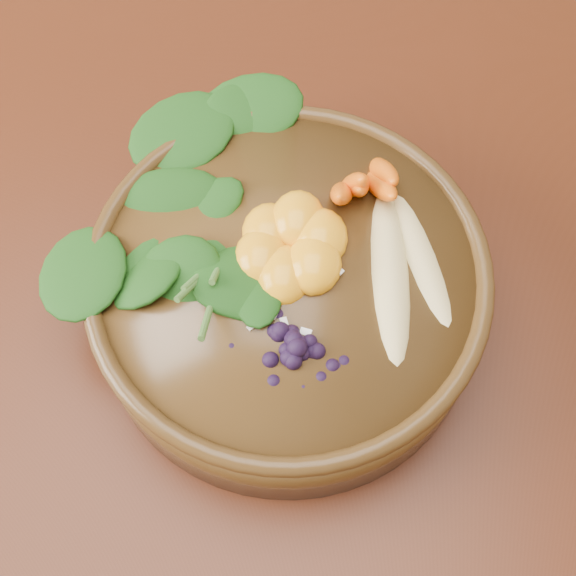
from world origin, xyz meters
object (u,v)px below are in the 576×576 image
carrot_cluster (362,146)px  blueberry_pile (292,338)px  banana_halves (408,256)px  kale_heap (225,182)px  stoneware_bowl (288,294)px  mandarin_cluster (291,237)px  dining_table (7,292)px

carrot_cluster → blueberry_pile: (-0.03, -0.13, -0.02)m
banana_halves → kale_heap: bearing=156.5°
stoneware_bowl → kale_heap: bearing=132.2°
carrot_cluster → mandarin_cluster: bearing=-129.8°
stoneware_bowl → banana_halves: size_ratio=1.75×
kale_heap → blueberry_pile: kale_heap is taller
carrot_cluster → banana_halves: bearing=-66.9°
dining_table → kale_heap: 0.28m
mandarin_cluster → blueberry_pile: bearing=-83.9°
stoneware_bowl → mandarin_cluster: mandarin_cluster is taller
mandarin_cluster → dining_table: bearing=174.8°
dining_table → mandarin_cluster: size_ratio=18.70×
dining_table → mandarin_cluster: (0.25, -0.02, 0.18)m
dining_table → banana_halves: size_ratio=10.41×
dining_table → kale_heap: size_ratio=9.06×
banana_halves → blueberry_pile: size_ratio=1.23×
dining_table → stoneware_bowl: (0.25, -0.04, 0.13)m
stoneware_bowl → carrot_cluster: carrot_cluster is taller
carrot_cluster → blueberry_pile: bearing=-109.5°
kale_heap → banana_halves: kale_heap is taller
banana_halves → blueberry_pile: (-0.07, -0.07, 0.01)m
banana_halves → mandarin_cluster: 0.08m
carrot_cluster → blueberry_pile: 0.14m
kale_heap → banana_halves: (0.12, -0.04, -0.01)m
carrot_cluster → banana_halves: size_ratio=0.48×
kale_heap → blueberry_pile: bearing=-62.8°
carrot_cluster → mandarin_cluster: carrot_cluster is taller
carrot_cluster → stoneware_bowl: bearing=-123.7°
stoneware_bowl → kale_heap: 0.09m
dining_table → blueberry_pile: size_ratio=12.84×
dining_table → mandarin_cluster: mandarin_cluster is taller
kale_heap → mandarin_cluster: (0.05, -0.03, -0.01)m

